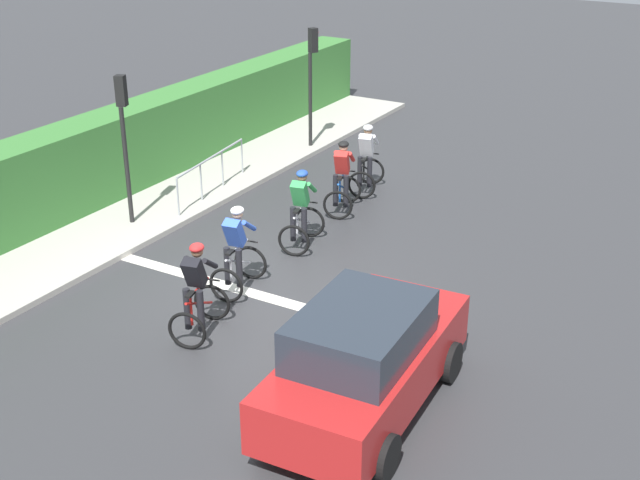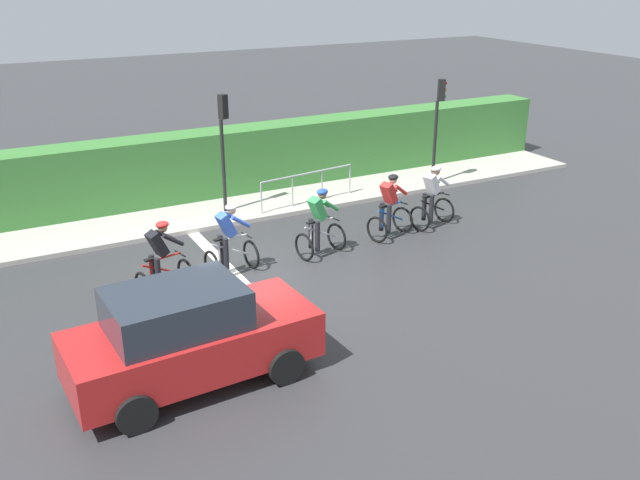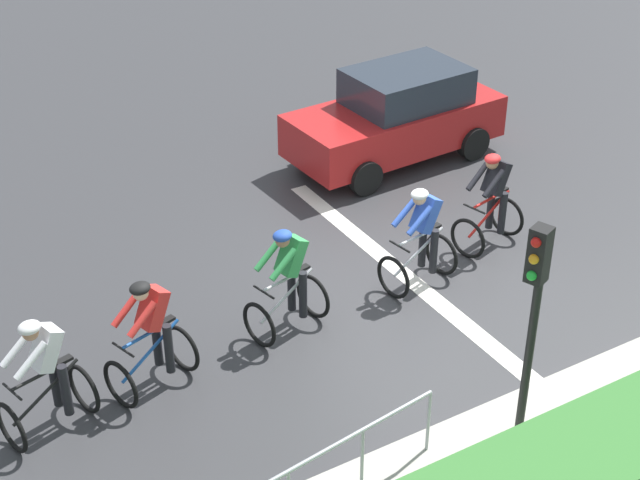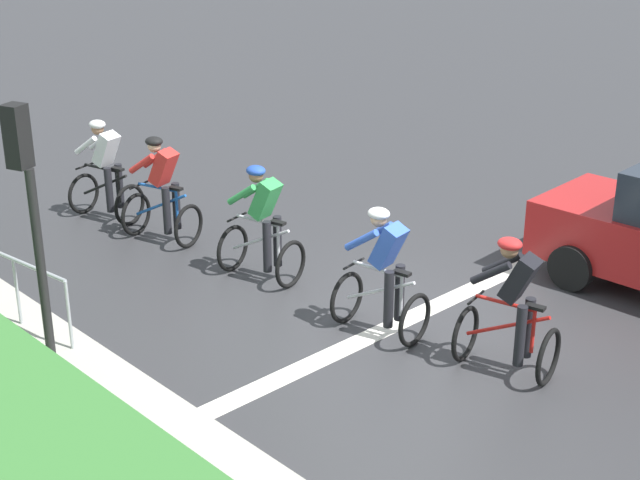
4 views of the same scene
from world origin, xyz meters
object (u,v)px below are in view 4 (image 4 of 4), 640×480
(cyclist_second, at_px, (162,193))
(cyclist_mid, at_px, (262,226))
(cyclist_lead, at_px, (106,173))
(cyclist_fourth, at_px, (383,276))
(traffic_light_near_crossing, at_px, (30,213))
(cyclist_trailing, at_px, (512,310))

(cyclist_second, xyz_separation_m, cyclist_mid, (0.20, -2.12, 0.00))
(cyclist_lead, height_order, cyclist_fourth, same)
(cyclist_second, bearing_deg, traffic_light_near_crossing, -139.77)
(cyclist_lead, bearing_deg, cyclist_second, -85.24)
(cyclist_mid, xyz_separation_m, traffic_light_near_crossing, (-3.79, -0.91, 1.43))
(cyclist_lead, distance_m, traffic_light_near_crossing, 5.82)
(cyclist_lead, bearing_deg, cyclist_fourth, -86.74)
(cyclist_mid, distance_m, cyclist_trailing, 3.94)
(cyclist_mid, bearing_deg, cyclist_trailing, -84.49)
(traffic_light_near_crossing, bearing_deg, cyclist_trailing, -35.84)
(cyclist_lead, height_order, cyclist_trailing, same)
(traffic_light_near_crossing, bearing_deg, cyclist_mid, 13.54)
(cyclist_trailing, bearing_deg, traffic_light_near_crossing, 144.16)
(cyclist_mid, relative_size, cyclist_fourth, 1.00)
(cyclist_second, relative_size, cyclist_fourth, 1.00)
(cyclist_fourth, bearing_deg, cyclist_lead, 93.26)
(cyclist_mid, bearing_deg, cyclist_fourth, -89.75)
(cyclist_mid, height_order, cyclist_fourth, same)
(cyclist_mid, bearing_deg, cyclist_lead, 95.20)
(cyclist_second, distance_m, cyclist_trailing, 6.07)
(cyclist_second, distance_m, traffic_light_near_crossing, 4.91)
(cyclist_mid, relative_size, traffic_light_near_crossing, 0.50)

